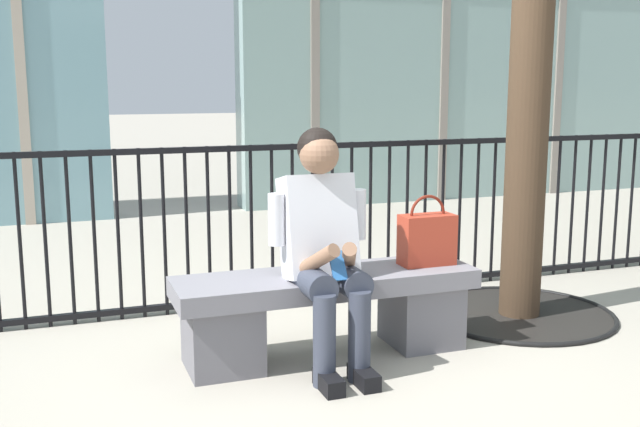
{
  "coord_description": "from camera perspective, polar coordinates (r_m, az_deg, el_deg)",
  "views": [
    {
      "loc": [
        -1.34,
        -3.58,
        1.44
      ],
      "look_at": [
        0.0,
        0.1,
        0.75
      ],
      "focal_mm": 42.28,
      "sensor_mm": 36.0,
      "label": 1
    }
  ],
  "objects": [
    {
      "name": "stone_bench",
      "position": [
        3.99,
        0.49,
        -7.02
      ],
      "size": [
        1.6,
        0.44,
        0.45
      ],
      "color": "slate",
      "rests_on": "ground"
    },
    {
      "name": "plaza_railing",
      "position": [
        4.86,
        -3.64,
        -0.82
      ],
      "size": [
        8.84,
        0.04,
        1.05
      ],
      "color": "black",
      "rests_on": "ground"
    },
    {
      "name": "ground_plane",
      "position": [
        4.08,
        0.49,
        -10.66
      ],
      "size": [
        60.0,
        60.0,
        0.0
      ],
      "primitive_type": "plane",
      "color": "#A8A091"
    },
    {
      "name": "handbag_on_bench",
      "position": [
        4.14,
        8.1,
        -1.87
      ],
      "size": [
        0.3,
        0.14,
        0.39
      ],
      "color": "#B23823",
      "rests_on": "stone_bench"
    },
    {
      "name": "seated_person_with_phone",
      "position": [
        3.76,
        0.3,
        -2.12
      ],
      "size": [
        0.52,
        0.66,
        1.21
      ],
      "color": "#383D4C",
      "rests_on": "ground"
    }
  ]
}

